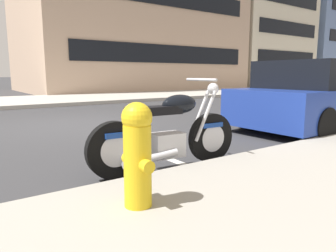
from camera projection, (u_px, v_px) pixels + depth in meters
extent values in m
plane|color=#333335|center=(77.00, 125.00, 7.42)|extent=(260.00, 260.00, 0.00)
cube|color=#ADA89E|center=(226.00, 92.00, 19.77)|extent=(120.00, 5.00, 0.14)
cube|color=silver|center=(169.00, 159.00, 4.41)|extent=(0.12, 2.20, 0.01)
cylinder|color=black|center=(211.00, 138.00, 4.24)|extent=(0.67, 0.16, 0.66)
cylinder|color=silver|center=(211.00, 138.00, 4.24)|extent=(0.37, 0.15, 0.37)
cylinder|color=black|center=(115.00, 150.00, 3.54)|extent=(0.67, 0.16, 0.66)
cylinder|color=silver|center=(115.00, 150.00, 3.54)|extent=(0.37, 0.15, 0.37)
cube|color=silver|center=(167.00, 145.00, 3.89)|extent=(0.42, 0.29, 0.30)
cube|color=black|center=(154.00, 111.00, 3.73)|extent=(0.69, 0.27, 0.10)
ellipsoid|color=black|center=(179.00, 104.00, 3.90)|extent=(0.50, 0.28, 0.24)
cube|color=navy|center=(118.00, 134.00, 3.54)|extent=(0.37, 0.21, 0.06)
cube|color=navy|center=(210.00, 125.00, 4.20)|extent=(0.33, 0.18, 0.06)
cylinder|color=silver|center=(199.00, 115.00, 4.17)|extent=(0.34, 0.07, 0.65)
cylinder|color=silver|center=(206.00, 116.00, 4.05)|extent=(0.34, 0.07, 0.65)
cylinder|color=silver|center=(201.00, 80.00, 4.02)|extent=(0.08, 0.62, 0.04)
sphere|color=silver|center=(213.00, 89.00, 4.14)|extent=(0.15, 0.15, 0.15)
cylinder|color=silver|center=(151.00, 158.00, 3.64)|extent=(0.71, 0.14, 0.16)
cube|color=navy|center=(319.00, 104.00, 6.89)|extent=(4.16, 1.91, 0.73)
cube|color=black|center=(318.00, 75.00, 6.70)|extent=(2.27, 1.74, 0.56)
cylinder|color=black|center=(316.00, 107.00, 8.40)|extent=(0.62, 0.22, 0.62)
cylinder|color=black|center=(246.00, 115.00, 6.85)|extent=(0.62, 0.22, 0.62)
cylinder|color=black|center=(323.00, 125.00, 5.46)|extent=(0.62, 0.22, 0.62)
cylinder|color=gold|center=(138.00, 166.00, 2.47)|extent=(0.22, 0.22, 0.65)
sphere|color=gold|center=(137.00, 118.00, 2.40)|extent=(0.24, 0.24, 0.24)
cylinder|color=gold|center=(129.00, 158.00, 2.57)|extent=(0.10, 0.08, 0.10)
cylinder|color=gold|center=(147.00, 166.00, 2.35)|extent=(0.10, 0.08, 0.10)
cube|color=tan|center=(129.00, 15.00, 23.14)|extent=(14.98, 10.01, 10.99)
cube|color=black|center=(169.00, 54.00, 19.60)|extent=(12.58, 0.06, 1.10)
cube|color=beige|center=(237.00, 26.00, 30.88)|extent=(9.15, 11.72, 11.62)
cube|color=black|center=(287.00, 58.00, 26.68)|extent=(7.68, 0.06, 1.10)
cube|color=black|center=(289.00, 28.00, 26.28)|extent=(7.68, 0.06, 1.10)
cube|color=#6B84B2|center=(314.00, 44.00, 36.32)|extent=(11.41, 8.60, 9.27)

